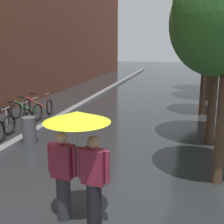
% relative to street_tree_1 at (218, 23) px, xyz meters
% --- Properties ---
extents(ground_plane, '(80.00, 80.00, 0.00)m').
position_rel_street_tree_1_xyz_m(ground_plane, '(-2.77, -4.90, -3.68)').
color(ground_plane, '#26282B').
extents(kerb_strip, '(0.30, 36.00, 0.12)m').
position_rel_street_tree_1_xyz_m(kerb_strip, '(-5.97, 5.10, -3.62)').
color(kerb_strip, slate).
rests_on(kerb_strip, ground).
extents(street_tree_1, '(2.88, 2.88, 5.28)m').
position_rel_street_tree_1_xyz_m(street_tree_1, '(0.00, 0.00, 0.00)').
color(street_tree_1, '#473323').
rests_on(street_tree_1, ground).
extents(street_tree_2, '(2.34, 2.34, 5.10)m').
position_rel_street_tree_1_xyz_m(street_tree_2, '(-0.19, 3.78, -0.12)').
color(street_tree_2, '#473323').
rests_on(street_tree_2, ground).
extents(street_tree_3, '(3.05, 3.05, 5.96)m').
position_rel_street_tree_1_xyz_m(street_tree_3, '(0.20, 7.35, 0.67)').
color(street_tree_3, '#473323').
rests_on(street_tree_3, ground).
extents(street_tree_4, '(2.86, 2.86, 5.77)m').
position_rel_street_tree_1_xyz_m(street_tree_4, '(-0.01, 10.33, 0.60)').
color(street_tree_4, '#473323').
rests_on(street_tree_4, ground).
extents(parked_bicycle_3, '(1.11, 0.74, 0.96)m').
position_rel_street_tree_1_xyz_m(parked_bicycle_3, '(-7.07, 0.13, -3.31)').
color(parked_bicycle_3, black).
rests_on(parked_bicycle_3, ground).
extents(parked_bicycle_4, '(1.13, 0.78, 0.96)m').
position_rel_street_tree_1_xyz_m(parked_bicycle_4, '(-7.14, 1.06, -3.31)').
color(parked_bicycle_4, black).
rests_on(parked_bicycle_4, ground).
extents(parked_bicycle_5, '(1.16, 0.84, 0.96)m').
position_rel_street_tree_1_xyz_m(parked_bicycle_5, '(-7.11, 1.98, -3.31)').
color(parked_bicycle_5, black).
rests_on(parked_bicycle_5, ground).
extents(couple_under_umbrella, '(1.20, 1.15, 2.06)m').
position_rel_street_tree_1_xyz_m(couple_under_umbrella, '(-2.46, -5.21, -2.30)').
color(couple_under_umbrella, '#2D2D33').
rests_on(couple_under_umbrella, ground).
extents(litter_bin, '(0.44, 0.44, 0.85)m').
position_rel_street_tree_1_xyz_m(litter_bin, '(-5.53, -1.55, -3.26)').
color(litter_bin, '#4C4C51').
rests_on(litter_bin, ground).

